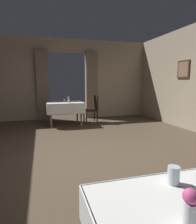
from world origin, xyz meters
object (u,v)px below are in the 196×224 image
object	(u,v)px
chair_mid_right	(93,108)
glass_near_d	(174,175)
flower_vase_mid	(69,99)
flower_vase_near	(190,207)
dining_table_mid	(65,105)
glass_mid_b	(64,100)

from	to	relation	value
chair_mid_right	glass_near_d	world-z (taller)	chair_mid_right
glass_near_d	flower_vase_mid	size ratio (longest dim) A/B	0.57
flower_vase_near	glass_near_d	size ratio (longest dim) A/B	1.59
flower_vase_near	flower_vase_mid	bearing A→B (deg)	87.73
dining_table_mid	glass_near_d	distance (m)	5.50
dining_table_mid	flower_vase_mid	world-z (taller)	flower_vase_mid
chair_mid_right	flower_vase_mid	size ratio (longest dim) A/B	4.55
glass_near_d	flower_vase_mid	distance (m)	5.21
flower_vase_near	glass_mid_b	xyz separation A→B (m)	(0.14, 6.09, -0.06)
dining_table_mid	flower_vase_mid	size ratio (longest dim) A/B	5.75
dining_table_mid	flower_vase_near	distance (m)	5.84
dining_table_mid	flower_vase_mid	bearing A→B (deg)	-72.85
glass_near_d	flower_vase_mid	world-z (taller)	flower_vase_mid
chair_mid_right	flower_vase_mid	world-z (taller)	flower_vase_mid
dining_table_mid	glass_mid_b	xyz separation A→B (m)	(0.01, 0.25, 0.16)
chair_mid_right	glass_near_d	bearing A→B (deg)	-99.40
chair_mid_right	flower_vase_mid	distance (m)	1.03
glass_near_d	flower_vase_near	bearing A→B (deg)	-117.27
flower_vase_near	flower_vase_mid	world-z (taller)	flower_vase_mid
glass_near_d	chair_mid_right	bearing A→B (deg)	80.60
dining_table_mid	flower_vase_near	xyz separation A→B (m)	(-0.13, -5.84, 0.21)
glass_mid_b	flower_vase_mid	bearing A→B (deg)	-81.54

